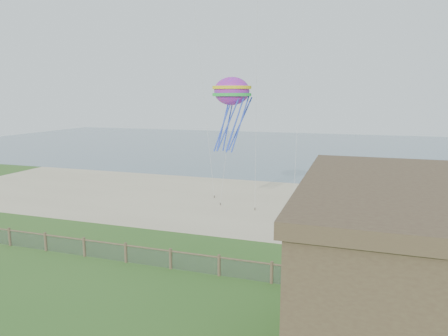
{
  "coord_description": "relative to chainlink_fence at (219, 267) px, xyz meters",
  "views": [
    {
      "loc": [
        6.83,
        -13.99,
        9.93
      ],
      "look_at": [
        -0.36,
        8.0,
        5.83
      ],
      "focal_mm": 32.0,
      "sensor_mm": 36.0,
      "label": 1
    }
  ],
  "objects": [
    {
      "name": "sand_beach",
      "position": [
        0.0,
        16.0,
        -0.55
      ],
      "size": [
        72.0,
        20.0,
        0.02
      ],
      "primitive_type": "cube",
      "color": "#BFAD8A",
      "rests_on": "ground"
    },
    {
      "name": "ground",
      "position": [
        0.0,
        -6.0,
        -0.55
      ],
      "size": [
        160.0,
        160.0,
        0.0
      ],
      "primitive_type": "plane",
      "color": "#315F20",
      "rests_on": "ground"
    },
    {
      "name": "octopus_kite",
      "position": [
        -2.73,
        11.22,
        8.18
      ],
      "size": [
        3.6,
        2.85,
        6.64
      ],
      "primitive_type": null,
      "rotation": [
        0.0,
        0.0,
        -0.19
      ],
      "color": "#FA2773"
    },
    {
      "name": "picnic_table",
      "position": [
        7.0,
        -1.51,
        -0.16
      ],
      "size": [
        2.25,
        2.01,
        0.78
      ],
      "primitive_type": null,
      "rotation": [
        0.0,
        0.0,
        -0.41
      ],
      "color": "brown",
      "rests_on": "ground"
    },
    {
      "name": "ocean",
      "position": [
        0.0,
        60.0,
        -0.55
      ],
      "size": [
        160.0,
        68.0,
        0.02
      ],
      "primitive_type": "cube",
      "color": "slate",
      "rests_on": "ground"
    },
    {
      "name": "chainlink_fence",
      "position": [
        0.0,
        0.0,
        0.0
      ],
      "size": [
        36.2,
        0.2,
        1.25
      ],
      "primitive_type": null,
      "color": "brown",
      "rests_on": "ground"
    }
  ]
}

